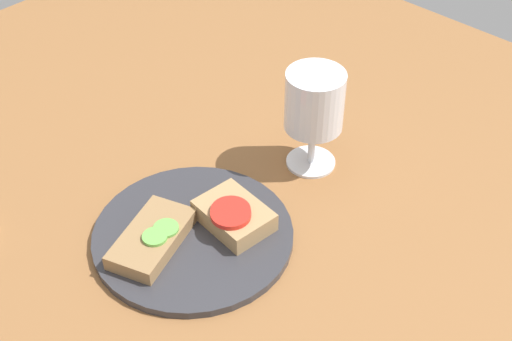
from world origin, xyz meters
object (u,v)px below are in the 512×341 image
Objects in this scene: sandwich_with_cucumber at (152,238)px; sandwich_with_tomato at (233,215)px; plate at (194,236)px; wine_glass at (314,105)px.

sandwich_with_tomato reaches higher than sandwich_with_cucumber.
sandwich_with_cucumber is 1.35× the size of sandwich_with_tomato.
plate is 1.89× the size of sandwich_with_cucumber.
plate is 5.47cm from sandwich_with_cucumber.
wine_glass reaches higher than sandwich_with_tomato.
wine_glass is (16.81, 1.40, 7.34)cm from sandwich_with_tomato.
wine_glass is (26.06, -3.34, 7.84)cm from sandwich_with_cucumber.
wine_glass is (21.36, -1.04, 9.45)cm from plate.
sandwich_with_cucumber is 27.42cm from wine_glass.
sandwich_with_cucumber is 0.89× the size of wine_glass.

